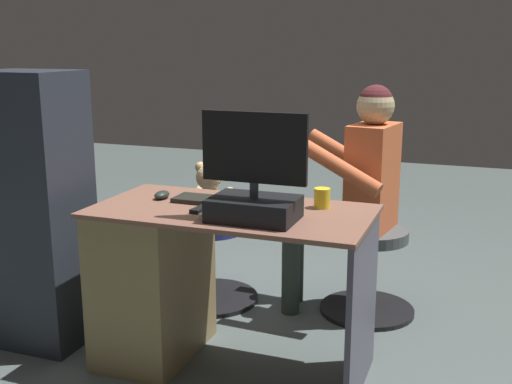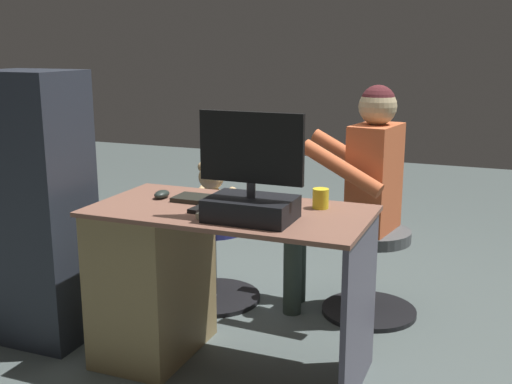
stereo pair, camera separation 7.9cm
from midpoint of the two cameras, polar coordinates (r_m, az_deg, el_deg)
name	(u,v)px [view 2 (the right image)]	position (r m, az deg, el deg)	size (l,w,h in m)	color
ground_plane	(262,331)	(3.31, 1.21, -12.46)	(10.00, 10.00, 0.00)	#4F5A58
desk	(168,276)	(2.96, -7.17, -7.52)	(1.20, 0.61, 0.74)	brown
monitor	(251,190)	(2.52, 0.45, 0.13)	(0.44, 0.24, 0.44)	black
keyboard	(219,201)	(2.82, -2.59, -0.81)	(0.42, 0.14, 0.02)	black
computer_mouse	(162,194)	(2.93, -7.74, -0.20)	(0.06, 0.10, 0.04)	#212925
cup	(321,198)	(2.74, 6.68, -0.59)	(0.07, 0.07, 0.09)	yellow
tv_remote	(201,208)	(2.70, -4.17, -1.44)	(0.04, 0.15, 0.02)	black
notebook_binder	(236,211)	(2.64, -0.93, -1.70)	(0.22, 0.30, 0.02)	beige
office_chair_teddy	(213,256)	(3.60, -3.31, -5.84)	(0.54, 0.54, 0.47)	black
teddy_bear	(213,194)	(3.51, -3.31, -0.19)	(0.23, 0.23, 0.33)	#DAB47B
visitor_chair	(371,266)	(3.47, 10.97, -6.57)	(0.51, 0.51, 0.47)	black
person	(357,182)	(3.35, 9.75, 0.85)	(0.59, 0.54, 1.23)	#D46439
equipment_rack	(38,210)	(3.19, -18.39, -1.51)	(0.44, 0.36, 1.32)	#272C37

